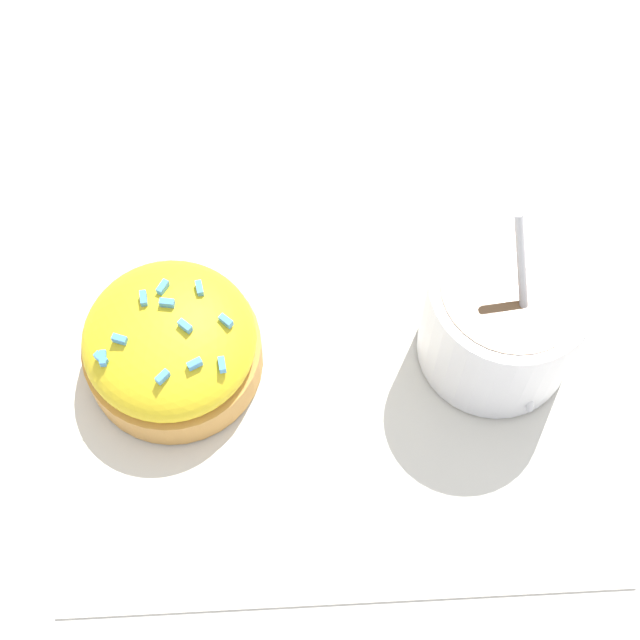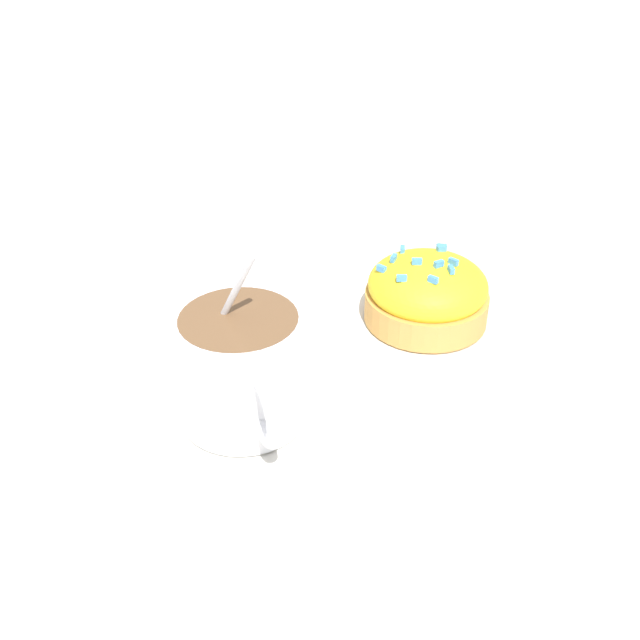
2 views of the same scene
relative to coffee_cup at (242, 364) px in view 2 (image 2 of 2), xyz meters
name	(u,v)px [view 2 (image 2 of 2)]	position (x,y,z in m)	size (l,w,h in m)	color
ground_plane	(343,363)	(0.08, -0.01, -0.04)	(3.00, 3.00, 0.00)	silver
paper_napkin	(343,362)	(0.08, -0.01, -0.04)	(0.30, 0.28, 0.00)	white
coffee_cup	(242,364)	(0.00, 0.00, 0.00)	(0.08, 0.10, 0.11)	white
frosted_pastry	(427,293)	(0.16, -0.02, -0.02)	(0.09, 0.09, 0.05)	#D19347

